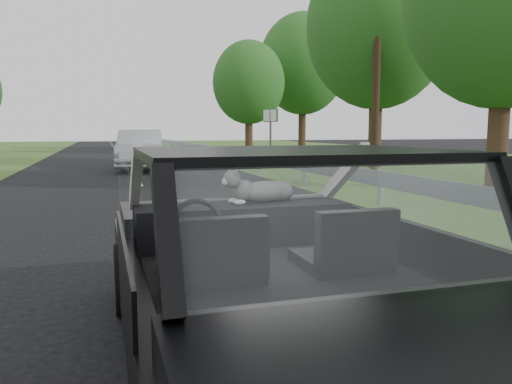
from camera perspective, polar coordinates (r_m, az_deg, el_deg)
ground at (r=3.45m, az=1.49°, el=-19.53°), size 140.00×140.00×0.00m
subject_car at (r=3.19m, az=1.53°, el=-7.82°), size 1.80×4.00×1.45m
dashboard at (r=3.75m, az=-1.52°, el=-3.62°), size 1.58×0.45×0.30m
driver_seat at (r=2.78m, az=-4.41°, el=-6.81°), size 0.50×0.72×0.42m
passenger_seat at (r=3.05m, az=10.48°, el=-5.65°), size 0.50×0.72×0.42m
steering_wheel at (r=3.37m, az=-6.75°, el=-3.69°), size 0.36×0.36×0.04m
cat at (r=3.80m, az=1.03°, el=0.22°), size 0.66×0.34×0.28m
guardrail at (r=14.00m, az=5.15°, el=3.11°), size 0.05×90.00×0.32m
other_car at (r=20.23m, az=-13.05°, el=4.75°), size 2.37×4.93×1.57m
highway_sign at (r=23.39m, az=1.66°, el=6.39°), size 0.46×0.98×2.52m
utility_pole at (r=18.87m, az=13.66°, el=15.21°), size 0.30×0.30×8.55m
tree_0 at (r=14.48m, az=26.45°, el=15.44°), size 6.40×6.40×7.65m
tree_1 at (r=21.51m, az=13.66°, el=14.51°), size 7.54×7.54×8.79m
tree_2 at (r=33.01m, az=-0.83°, el=10.58°), size 5.55×5.55×7.10m
tree_3 at (r=38.39m, az=5.34°, el=12.17°), size 7.10×7.10×9.92m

